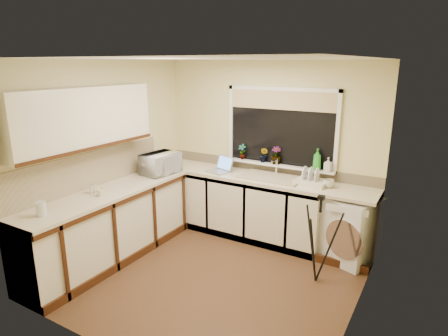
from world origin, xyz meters
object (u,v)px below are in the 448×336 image
Objects in this scene: kettle at (153,169)px; microwave at (161,163)px; washing_machine at (350,229)px; soap_bottle_green at (317,159)px; laptop at (221,168)px; plant_c at (276,155)px; steel_jar at (93,189)px; plant_b at (264,155)px; soap_bottle_clear at (328,165)px; tripod at (318,239)px; glass_jug at (41,209)px; cup_back at (329,184)px; cup_left at (100,193)px; dish_rack at (312,182)px; plant_a at (242,152)px.

kettle is 0.18m from microwave.
soap_bottle_green reaches higher than washing_machine.
washing_machine is at bearing 18.03° from laptop.
plant_c is at bearing 37.07° from laptop.
steel_jar is at bearing -129.91° from plant_c.
plant_c reaches higher than microwave.
plant_b is 0.92m from soap_bottle_clear.
tripod is 4.21× the size of plant_c.
laptop is at bearing -159.75° from plant_c.
steel_jar is (-0.10, 0.75, -0.02)m from glass_jug.
plant_b is 1.60× the size of cup_back.
microwave reaches higher than tripod.
washing_machine is 0.62m from cup_back.
soap_bottle_clear reaches higher than cup_left.
steel_jar is 0.61× the size of soap_bottle_clear.
plant_c is (1.46, 2.62, 0.20)m from glass_jug.
cup_back is at bearing -41.30° from soap_bottle_green.
steel_jar is (-0.83, -1.60, -0.00)m from laptop.
dish_rack reaches higher than washing_machine.
plant_a is at bearing 179.23° from plant_b.
kettle is at bearing -154.86° from soap_bottle_green.
soap_bottle_clear is (0.73, -0.02, -0.03)m from plant_c.
glass_jug is 1.30× the size of steel_jar.
kettle is 1.50× the size of glass_jug.
plant_a is (0.93, 2.62, 0.19)m from glass_jug.
laptop is 1.67× the size of kettle.
soap_bottle_clear is (0.92, -0.02, -0.01)m from plant_b.
microwave is 3.96× the size of cup_back.
cup_left is at bearing -90.98° from kettle.
glass_jug is at bearing -130.22° from soap_bottle_clear.
microwave is 2.32× the size of plant_a.
laptop is at bearing -169.54° from soap_bottle_green.
plant_b is (1.21, 0.95, 0.14)m from kettle.
tripod is 7.77× the size of cup_back.
soap_bottle_green reaches higher than steel_jar.
plant_a reaches higher than soap_bottle_clear.
glass_jug is 1.68× the size of cup_left.
tripod is at bearing 20.49° from steel_jar.
washing_machine is 0.85m from soap_bottle_clear.
laptop is 1.32m from dish_rack.
cup_left is (0.05, 0.73, -0.03)m from glass_jug.
microwave is at bearing -160.47° from soap_bottle_clear.
plant_b reaches higher than washing_machine.
washing_machine is 3.19m from steel_jar.
microwave is at bearing -126.04° from laptop.
plant_a is (-1.12, 0.20, 0.23)m from dish_rack.
plant_c reaches higher than plant_b.
dish_rack is at bearing -68.39° from microwave.
soap_bottle_green is at bearing 43.02° from cup_left.
glass_jug is at bearing -82.47° from steel_jar.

